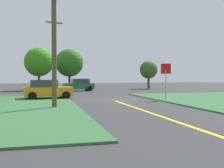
# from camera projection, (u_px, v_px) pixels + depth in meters

# --- Properties ---
(ground_plane) EXTENTS (120.00, 120.00, 0.00)m
(ground_plane) POSITION_uv_depth(u_px,v_px,m) (112.00, 100.00, 21.97)
(ground_plane) COLOR #343434
(lane_stripe_center) EXTENTS (0.20, 14.00, 0.01)m
(lane_stripe_center) POSITION_uv_depth(u_px,v_px,m) (149.00, 112.00, 14.21)
(lane_stripe_center) COLOR yellow
(lane_stripe_center) RESTS_ON ground
(stop_sign) EXTENTS (0.83, 0.14, 2.96)m
(stop_sign) POSITION_uv_depth(u_px,v_px,m) (166.00, 74.00, 21.89)
(stop_sign) COLOR #9EA0A8
(stop_sign) RESTS_ON ground
(car_approaching_junction) EXTENTS (4.09, 2.31, 1.62)m
(car_approaching_junction) POSITION_uv_depth(u_px,v_px,m) (79.00, 85.00, 35.85)
(car_approaching_junction) COLOR #196B33
(car_approaching_junction) RESTS_ON ground
(parked_car_near_building) EXTENTS (4.12, 2.43, 1.62)m
(parked_car_near_building) POSITION_uv_depth(u_px,v_px,m) (47.00, 89.00, 22.79)
(parked_car_near_building) COLOR orange
(parked_car_near_building) RESTS_ON ground
(utility_pole_near) EXTENTS (1.77, 0.59, 7.23)m
(utility_pole_near) POSITION_uv_depth(u_px,v_px,m) (54.00, 46.00, 15.95)
(utility_pole_near) COLOR brown
(utility_pole_near) RESTS_ON ground
(utility_pole_mid) EXTENTS (1.77, 0.58, 8.30)m
(utility_pole_mid) POSITION_uv_depth(u_px,v_px,m) (54.00, 54.00, 28.59)
(utility_pole_mid) COLOR brown
(utility_pole_mid) RESTS_ON ground
(oak_tree_left) EXTENTS (2.78, 2.78, 4.38)m
(oak_tree_left) POSITION_uv_depth(u_px,v_px,m) (149.00, 70.00, 42.21)
(oak_tree_left) COLOR brown
(oak_tree_left) RESTS_ON ground
(pine_tree_center) EXTENTS (4.28, 4.28, 6.16)m
(pine_tree_center) POSITION_uv_depth(u_px,v_px,m) (69.00, 63.00, 41.31)
(pine_tree_center) COLOR brown
(pine_tree_center) RESTS_ON ground
(oak_tree_right) EXTENTS (4.00, 4.00, 5.94)m
(oak_tree_right) POSITION_uv_depth(u_px,v_px,m) (39.00, 62.00, 37.23)
(oak_tree_right) COLOR brown
(oak_tree_right) RESTS_ON ground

